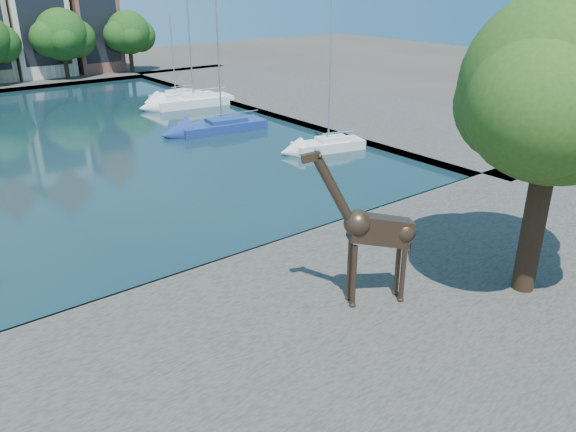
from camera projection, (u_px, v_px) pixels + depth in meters
name	position (u px, v px, depth m)	size (l,w,h in m)	color
ground	(225.00, 268.00, 23.53)	(160.00, 160.00, 0.00)	#38332B
water_basin	(50.00, 145.00, 40.96)	(38.00, 50.00, 0.08)	black
near_quay	(338.00, 341.00, 18.35)	(50.00, 14.00, 0.50)	#4B4841
right_quay	(312.00, 100.00, 55.04)	(14.00, 52.00, 0.50)	#4B4841
plane_tree	(560.00, 95.00, 18.32)	(8.32, 6.40, 10.62)	#332114
townhouse_east_mid	(30.00, 8.00, 65.89)	(6.43, 9.18, 16.65)	beige
townhouse_east_end	(86.00, 15.00, 69.96)	(5.44, 9.18, 14.43)	brown
far_tree_east	(63.00, 36.00, 63.92)	(7.54, 5.80, 7.84)	#332114
far_tree_far_east	(129.00, 34.00, 68.51)	(6.76, 5.20, 7.36)	#332114
giraffe_statue	(372.00, 230.00, 19.10)	(3.73, 2.15, 5.69)	#38291C
sailboat_right_a	(328.00, 143.00, 39.31)	(5.38, 2.96, 10.23)	silver
sailboat_right_b	(222.00, 124.00, 44.36)	(7.22, 3.26, 11.64)	navy
sailboat_right_c	(193.00, 99.00, 53.24)	(7.61, 3.51, 11.62)	white
sailboat_right_d	(176.00, 95.00, 55.88)	(5.38, 2.57, 8.03)	silver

